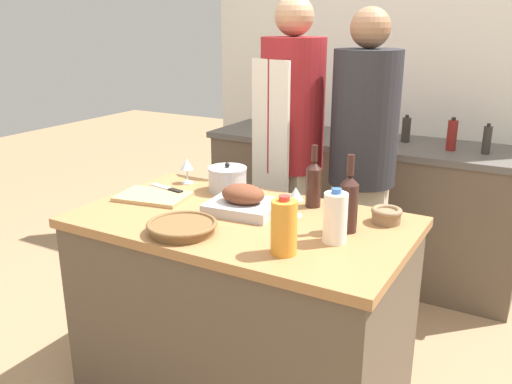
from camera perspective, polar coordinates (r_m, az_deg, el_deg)
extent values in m
cube|color=brown|center=(2.45, -1.43, -12.65)|extent=(1.35, 0.78, 0.82)
cube|color=#A37042|center=(2.26, -1.51, -3.22)|extent=(1.39, 0.81, 0.04)
cube|color=brown|center=(3.73, 10.83, -1.67)|extent=(2.00, 0.58, 0.86)
cube|color=#56514C|center=(3.60, 11.25, 5.13)|extent=(2.06, 0.60, 0.04)
cube|color=silver|center=(3.87, 13.30, 11.73)|extent=(2.56, 0.10, 2.55)
cube|color=#BCBCC1|center=(2.32, -1.37, -1.58)|extent=(0.31, 0.26, 0.04)
ellipsoid|color=brown|center=(2.30, -1.38, -0.23)|extent=(0.20, 0.16, 0.08)
cylinder|color=brown|center=(2.12, -7.79, -3.81)|extent=(0.25, 0.25, 0.04)
torus|color=brown|center=(2.11, -7.81, -3.36)|extent=(0.28, 0.28, 0.02)
cube|color=tan|center=(2.54, -10.77, -0.47)|extent=(0.35, 0.27, 0.02)
cylinder|color=#B7B7BC|center=(2.60, -3.02, 1.23)|extent=(0.18, 0.18, 0.11)
cylinder|color=#B7B7BC|center=(2.58, -3.04, 2.48)|extent=(0.19, 0.19, 0.01)
sphere|color=black|center=(2.58, -3.04, 2.86)|extent=(0.02, 0.02, 0.02)
cylinder|color=#846647|center=(2.26, 13.56, -2.56)|extent=(0.12, 0.12, 0.05)
torus|color=#846647|center=(2.25, 13.60, -1.96)|extent=(0.13, 0.13, 0.02)
cylinder|color=orange|center=(1.89, 2.96, -3.75)|extent=(0.09, 0.09, 0.20)
cylinder|color=red|center=(1.85, 3.01, -0.67)|extent=(0.04, 0.04, 0.02)
cylinder|color=white|center=(2.01, 8.34, -2.72)|extent=(0.09, 0.09, 0.19)
cylinder|color=#3360B2|center=(1.97, 8.48, 0.10)|extent=(0.04, 0.04, 0.02)
cylinder|color=#381E19|center=(2.12, 9.69, -1.69)|extent=(0.07, 0.07, 0.19)
cone|color=#381E19|center=(2.08, 9.86, 1.27)|extent=(0.07, 0.07, 0.04)
cylinder|color=#381E19|center=(2.07, 9.94, 2.82)|extent=(0.03, 0.03, 0.08)
cylinder|color=#381E19|center=(2.38, 6.06, 0.45)|extent=(0.07, 0.07, 0.17)
cone|color=#381E19|center=(2.35, 6.14, 2.83)|extent=(0.07, 0.07, 0.03)
cylinder|color=#381E19|center=(2.34, 6.18, 4.08)|extent=(0.03, 0.03, 0.07)
cylinder|color=silver|center=(2.76, -7.22, 1.00)|extent=(0.06, 0.06, 0.00)
cylinder|color=silver|center=(2.75, -7.25, 1.72)|extent=(0.01, 0.01, 0.07)
cone|color=silver|center=(2.73, -7.30, 2.94)|extent=(0.07, 0.07, 0.05)
cylinder|color=silver|center=(2.28, 4.14, -2.48)|extent=(0.06, 0.06, 0.00)
cylinder|color=silver|center=(2.27, 4.16, -1.62)|extent=(0.01, 0.01, 0.07)
cone|color=silver|center=(2.25, 4.19, -0.15)|extent=(0.07, 0.07, 0.05)
cube|color=#B7B7BC|center=(2.65, -9.97, 0.59)|extent=(0.13, 0.05, 0.01)
cube|color=black|center=(2.57, -8.46, 0.16)|extent=(0.08, 0.04, 0.01)
cylinder|color=maroon|center=(3.42, 19.93, 5.62)|extent=(0.06, 0.06, 0.18)
cylinder|color=black|center=(3.40, 20.10, 7.24)|extent=(0.02, 0.02, 0.02)
cylinder|color=#332D28|center=(3.41, 23.13, 5.04)|extent=(0.05, 0.05, 0.16)
cylinder|color=black|center=(3.39, 23.31, 6.50)|extent=(0.02, 0.02, 0.02)
cylinder|color=#332D28|center=(3.57, 15.51, 6.32)|extent=(0.05, 0.05, 0.16)
cylinder|color=black|center=(3.56, 15.63, 7.68)|extent=(0.02, 0.02, 0.02)
cube|color=beige|center=(3.18, 3.58, -4.89)|extent=(0.33, 0.27, 0.85)
cylinder|color=maroon|center=(2.97, 3.87, 9.14)|extent=(0.35, 0.35, 0.71)
sphere|color=tan|center=(2.94, 4.06, 18.00)|extent=(0.21, 0.21, 0.21)
cube|color=silver|center=(2.90, 1.49, 4.87)|extent=(0.26, 0.10, 0.90)
cube|color=beige|center=(3.06, 10.54, -6.45)|extent=(0.30, 0.23, 0.82)
cylinder|color=#28282D|center=(2.84, 11.40, 7.61)|extent=(0.34, 0.34, 0.69)
sphere|color=#996B4C|center=(2.80, 11.97, 16.57)|extent=(0.20, 0.20, 0.20)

